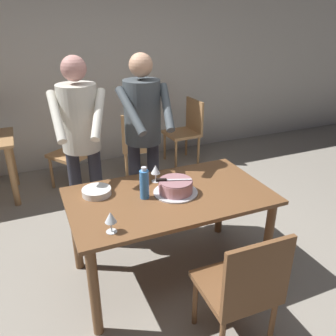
{
  "coord_description": "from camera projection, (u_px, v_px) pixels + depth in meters",
  "views": [
    {
      "loc": [
        -0.92,
        -2.13,
        2.02
      ],
      "look_at": [
        0.05,
        0.15,
        0.9
      ],
      "focal_mm": 37.02,
      "sensor_mm": 36.0,
      "label": 1
    }
  ],
  "objects": [
    {
      "name": "background_chair_0",
      "position": [
        186.0,
        129.0,
        4.95
      ],
      "size": [
        0.46,
        0.46,
        0.9
      ],
      "color": "tan",
      "rests_on": "ground_plane"
    },
    {
      "name": "plate_stack",
      "position": [
        97.0,
        192.0,
        2.62
      ],
      "size": [
        0.22,
        0.22,
        0.05
      ],
      "color": "white",
      "rests_on": "main_dining_table"
    },
    {
      "name": "cake_knife",
      "position": [
        166.0,
        180.0,
        2.6
      ],
      "size": [
        0.26,
        0.11,
        0.02
      ],
      "color": "silver",
      "rests_on": "cake_on_platter"
    },
    {
      "name": "cake_on_platter",
      "position": [
        176.0,
        187.0,
        2.63
      ],
      "size": [
        0.34,
        0.34,
        0.11
      ],
      "color": "silver",
      "rests_on": "main_dining_table"
    },
    {
      "name": "main_dining_table",
      "position": [
        170.0,
        207.0,
        2.68
      ],
      "size": [
        1.53,
        0.88,
        0.75
      ],
      "color": "brown",
      "rests_on": "ground_plane"
    },
    {
      "name": "background_chair_1",
      "position": [
        75.0,
        151.0,
        4.16
      ],
      "size": [
        0.61,
        0.61,
        0.9
      ],
      "color": "tan",
      "rests_on": "ground_plane"
    },
    {
      "name": "ground_plane",
      "position": [
        170.0,
        272.0,
        2.94
      ],
      "size": [
        14.0,
        14.0,
        0.0
      ],
      "primitive_type": "plane",
      "color": "gray"
    },
    {
      "name": "background_chair_2",
      "position": [
        140.0,
        143.0,
        4.4
      ],
      "size": [
        0.54,
        0.54,
        0.9
      ],
      "color": "tan",
      "rests_on": "ground_plane"
    },
    {
      "name": "chair_near_side",
      "position": [
        242.0,
        287.0,
        2.1
      ],
      "size": [
        0.45,
        0.45,
        0.9
      ],
      "color": "brown",
      "rests_on": "ground_plane"
    },
    {
      "name": "wine_glass_near",
      "position": [
        111.0,
        218.0,
        2.14
      ],
      "size": [
        0.08,
        0.08,
        0.14
      ],
      "color": "silver",
      "rests_on": "main_dining_table"
    },
    {
      "name": "person_cutting_cake",
      "position": [
        143.0,
        129.0,
        3.05
      ],
      "size": [
        0.47,
        0.55,
        1.72
      ],
      "color": "#2D2D38",
      "rests_on": "ground_plane"
    },
    {
      "name": "water_bottle",
      "position": [
        144.0,
        184.0,
        2.54
      ],
      "size": [
        0.07,
        0.07,
        0.25
      ],
      "color": "#387AC6",
      "rests_on": "main_dining_table"
    },
    {
      "name": "wine_glass_far",
      "position": [
        156.0,
        170.0,
        2.79
      ],
      "size": [
        0.08,
        0.08,
        0.14
      ],
      "color": "silver",
      "rests_on": "main_dining_table"
    },
    {
      "name": "person_standing_beside",
      "position": [
        81.0,
        136.0,
        2.89
      ],
      "size": [
        0.46,
        0.57,
        1.72
      ],
      "color": "#2D2D38",
      "rests_on": "ground_plane"
    },
    {
      "name": "back_wall",
      "position": [
        91.0,
        66.0,
        4.64
      ],
      "size": [
        10.0,
        0.12,
        2.7
      ],
      "primitive_type": "cube",
      "color": "beige",
      "rests_on": "ground_plane"
    }
  ]
}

